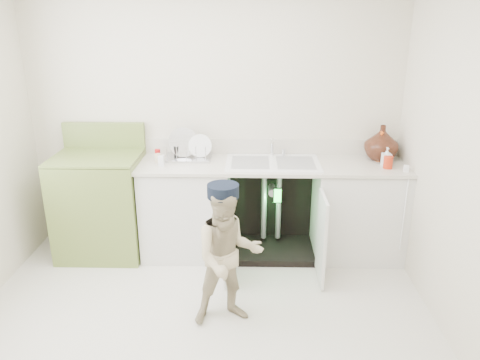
% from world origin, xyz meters
% --- Properties ---
extents(ground, '(3.50, 3.50, 0.00)m').
position_xyz_m(ground, '(0.00, 0.00, 0.00)').
color(ground, beige).
rests_on(ground, ground).
extents(room_shell, '(6.00, 5.50, 1.26)m').
position_xyz_m(room_shell, '(0.00, 0.00, 1.25)').
color(room_shell, beige).
rests_on(room_shell, ground).
extents(counter_run, '(2.44, 1.02, 1.22)m').
position_xyz_m(counter_run, '(0.58, 1.21, 0.47)').
color(counter_run, silver).
rests_on(counter_run, ground).
extents(avocado_stove, '(0.78, 0.65, 1.21)m').
position_xyz_m(avocado_stove, '(-1.05, 1.18, 0.50)').
color(avocado_stove, olive).
rests_on(avocado_stove, ground).
extents(repair_worker, '(0.72, 0.99, 1.08)m').
position_xyz_m(repair_worker, '(0.19, 0.13, 0.54)').
color(repair_worker, '#C0B28A').
rests_on(repair_worker, ground).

